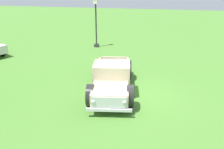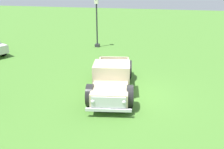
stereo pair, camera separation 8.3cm
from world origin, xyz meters
The scene contains 3 objects.
ground_plane centered at (0.00, 0.00, 0.00)m, with size 80.00×80.00×0.00m, color #477A2D.
pickup_truck_foreground centered at (-0.14, 0.79, 0.76)m, with size 5.42×2.75×1.59m.
lamp_post_near centered at (8.64, 4.05, 2.09)m, with size 0.36×0.36×3.99m.
Camera 1 is at (-10.71, -1.54, 5.25)m, focal length 38.56 mm.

